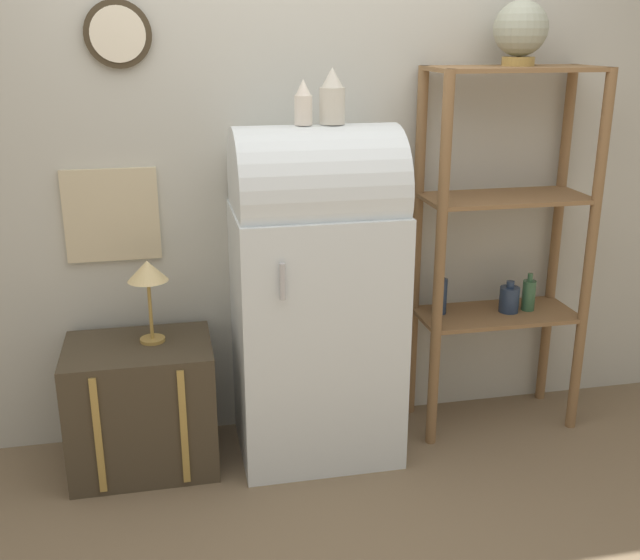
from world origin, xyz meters
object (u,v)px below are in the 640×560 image
(suitcase_trunk, at_px, (142,406))
(globe, at_px, (521,30))
(vase_left, at_px, (303,104))
(vase_center, at_px, (332,98))
(desk_lamp, at_px, (148,276))
(refrigerator, at_px, (316,292))

(suitcase_trunk, distance_m, globe, 2.38)
(globe, bearing_deg, vase_left, -173.56)
(vase_center, distance_m, desk_lamp, 1.10)
(refrigerator, relative_size, vase_left, 8.23)
(refrigerator, xyz_separation_m, vase_left, (-0.05, -0.01, 0.83))
(suitcase_trunk, bearing_deg, vase_left, -1.52)
(globe, bearing_deg, desk_lamp, -177.96)
(globe, xyz_separation_m, desk_lamp, (-1.68, -0.06, -1.01))
(refrigerator, height_order, desk_lamp, refrigerator)
(globe, relative_size, desk_lamp, 0.75)
(vase_center, bearing_deg, suitcase_trunk, 179.25)
(refrigerator, distance_m, desk_lamp, 0.75)
(vase_left, bearing_deg, refrigerator, 8.35)
(vase_left, xyz_separation_m, vase_center, (0.12, 0.01, 0.02))
(globe, height_order, vase_center, globe)
(refrigerator, height_order, globe, globe)
(refrigerator, bearing_deg, vase_center, 0.46)
(globe, relative_size, vase_center, 1.21)
(desk_lamp, bearing_deg, globe, 2.04)
(refrigerator, relative_size, desk_lamp, 4.09)
(vase_left, height_order, vase_center, vase_center)
(suitcase_trunk, bearing_deg, refrigerator, -0.86)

